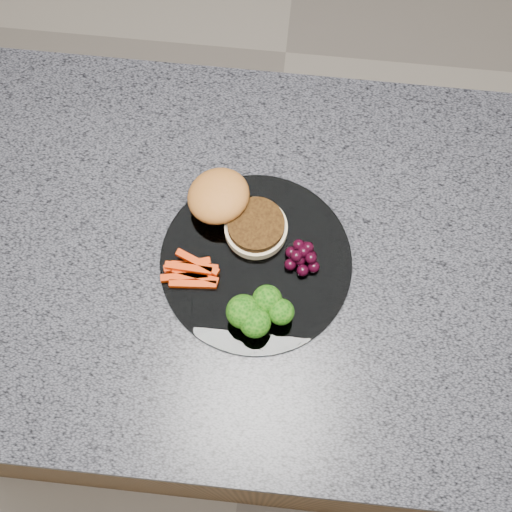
{
  "coord_description": "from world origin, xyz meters",
  "views": [
    {
      "loc": [
        0.05,
        -0.33,
        1.81
      ],
      "look_at": [
        0.01,
        -0.01,
        0.93
      ],
      "focal_mm": 50.0,
      "sensor_mm": 36.0,
      "label": 1
    }
  ],
  "objects": [
    {
      "name": "carrot_sticks",
      "position": [
        -0.07,
        -0.03,
        0.91
      ],
      "size": [
        0.08,
        0.05,
        0.02
      ],
      "rotation": [
        0.0,
        0.0,
        -0.31
      ],
      "color": "red",
      "rests_on": "plate"
    },
    {
      "name": "grape_bunch",
      "position": [
        0.08,
        0.0,
        0.92
      ],
      "size": [
        0.05,
        0.05,
        0.03
      ],
      "rotation": [
        0.0,
        0.0,
        0.22
      ],
      "color": "black",
      "rests_on": "plate"
    },
    {
      "name": "plate",
      "position": [
        0.01,
        -0.01,
        0.9
      ],
      "size": [
        0.26,
        0.26,
        0.01
      ],
      "primitive_type": "cylinder",
      "color": "white",
      "rests_on": "countertop"
    },
    {
      "name": "burger",
      "position": [
        -0.02,
        0.06,
        0.93
      ],
      "size": [
        0.17,
        0.15,
        0.05
      ],
      "rotation": [
        0.0,
        0.0,
        -0.43
      ],
      "color": "#F9E0AF",
      "rests_on": "plate"
    },
    {
      "name": "broccoli",
      "position": [
        0.03,
        -0.09,
        0.94
      ],
      "size": [
        0.09,
        0.07,
        0.05
      ],
      "rotation": [
        0.0,
        0.0,
        0.4
      ],
      "color": "olive",
      "rests_on": "plate"
    },
    {
      "name": "island_cabinet",
      "position": [
        0.0,
        0.0,
        0.43
      ],
      "size": [
        1.2,
        0.6,
        0.86
      ],
      "primitive_type": "cube",
      "color": "brown",
      "rests_on": "ground"
    },
    {
      "name": "room",
      "position": [
        0.0,
        0.0,
        1.35
      ],
      "size": [
        4.02,
        4.02,
        2.7
      ],
      "color": "#A89D8D",
      "rests_on": "ground"
    },
    {
      "name": "countertop",
      "position": [
        0.0,
        0.0,
        0.88
      ],
      "size": [
        1.2,
        0.6,
        0.04
      ],
      "primitive_type": "cube",
      "color": "#4C4D57",
      "rests_on": "island_cabinet"
    }
  ]
}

